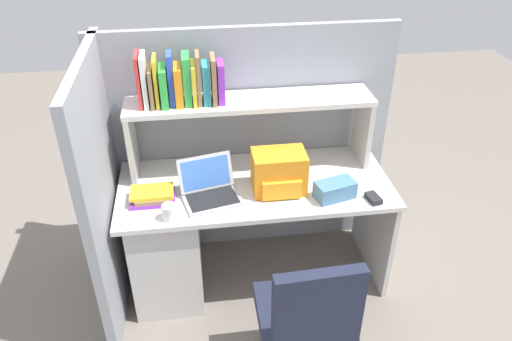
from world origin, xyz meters
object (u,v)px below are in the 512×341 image
(paper_cup, at_px, (169,212))
(office_chair, at_px, (305,332))
(backpack, at_px, (279,173))
(tissue_box, at_px, (335,190))
(computer_mouse, at_px, (373,198))
(laptop, at_px, (210,190))

(paper_cup, distance_m, office_chair, 0.92)
(backpack, height_order, tissue_box, backpack)
(backpack, xyz_separation_m, paper_cup, (-0.62, -0.19, -0.07))
(office_chair, bearing_deg, computer_mouse, -133.65)
(computer_mouse, xyz_separation_m, office_chair, (-0.50, -0.57, -0.35))
(laptop, relative_size, backpack, 1.20)
(laptop, height_order, paper_cup, laptop)
(laptop, xyz_separation_m, paper_cup, (-0.22, -0.17, -0.01))
(computer_mouse, bearing_deg, backpack, 148.90)
(laptop, bearing_deg, backpack, 2.97)
(backpack, height_order, office_chair, backpack)
(backpack, relative_size, computer_mouse, 2.88)
(paper_cup, relative_size, office_chair, 0.09)
(paper_cup, height_order, office_chair, office_chair)
(backpack, xyz_separation_m, tissue_box, (0.30, -0.12, -0.07))
(backpack, distance_m, paper_cup, 0.65)
(computer_mouse, relative_size, paper_cup, 1.18)
(office_chair, bearing_deg, laptop, -63.54)
(laptop, xyz_separation_m, backpack, (0.40, 0.02, 0.07))
(backpack, bearing_deg, office_chair, -89.34)
(tissue_box, xyz_separation_m, office_chair, (-0.29, -0.63, -0.39))
(laptop, bearing_deg, tissue_box, -7.87)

